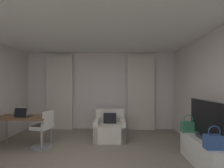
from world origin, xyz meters
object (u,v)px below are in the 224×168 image
Objects in this scene: desk at (23,119)px; laptop at (23,115)px; tv_flatscreen at (205,121)px; handbag_primary at (188,126)px; armchair at (110,129)px; tv_console at (206,153)px; desk_chair at (44,131)px; handbag_secondary at (214,141)px.

laptop reaches higher than desk.
desk is 3.99m from tv_flatscreen.
armchair is at bearing 148.66° from handbag_primary.
desk is 4.02m from tv_console.
desk_chair is 3.51m from handbag_secondary.
laptop is at bearing 169.01° from tv_console.
handbag_primary is 0.93m from handbag_secondary.
tv_flatscreen is (1.84, -1.50, 0.57)m from armchair.
tv_console is (3.86, -0.75, -0.54)m from laptop.
desk_chair reaches higher than armchair.
handbag_secondary is at bearing -104.75° from tv_console.
desk_chair is 3.48m from tv_console.
tv_console is 3.39× the size of handbag_primary.
tv_flatscreen is (0.00, 0.02, 0.59)m from tv_console.
handbag_primary is at bearing -4.21° from laptop.
desk_chair is 2.39× the size of handbag_secondary.
tv_flatscreen reaches higher than desk.
laptop is 3.76m from handbag_primary.
tv_console is 0.60m from handbag_secondary.
laptop is at bearing 169.35° from tv_flatscreen.
handbag_primary is (3.27, -0.33, 0.23)m from desk_chair.
laptop reaches higher than desk_chair.
tv_console is at bearing -76.49° from handbag_primary.
desk is 1.42× the size of desk_chair.
laptop is at bearing -173.93° from desk_chair.
handbag_primary is at bearing -5.44° from desk.
tv_flatscreen reaches higher than laptop.
armchair is 2.64m from handbag_secondary.
desk is 3.81m from handbag_primary.
laptop is (-0.47, -0.05, 0.40)m from desk_chair.
armchair is 1.00× the size of desk_chair.
handbag_primary is at bearing 103.51° from tv_console.
tv_flatscreen is at bearing -10.65° from laptop.
tv_flatscreen reaches higher than handbag_primary.
tv_flatscreen is (3.91, -0.81, 0.16)m from desk.
laptop reaches higher than handbag_primary.
handbag_secondary is (3.74, -1.20, -0.17)m from laptop.
handbag_primary is (-0.11, 0.45, -0.22)m from tv_flatscreen.
armchair is at bearing 20.84° from laptop.
armchair is 2.44m from tv_flatscreen.
handbag_primary reaches higher than desk.
desk is 1.00× the size of tv_console.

